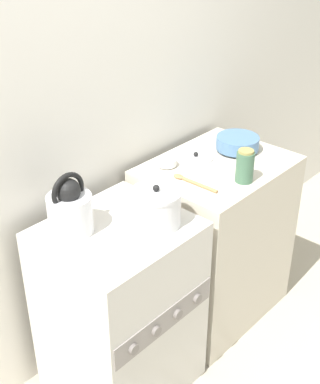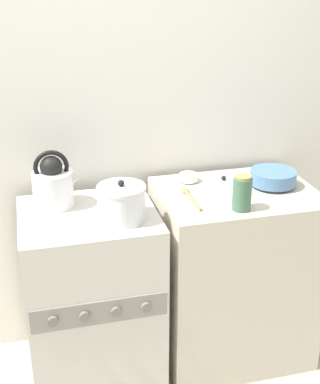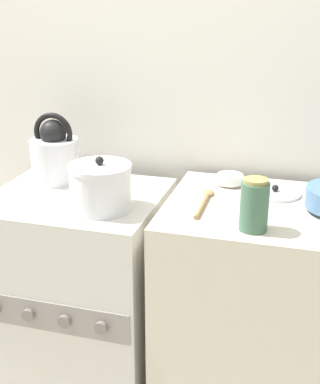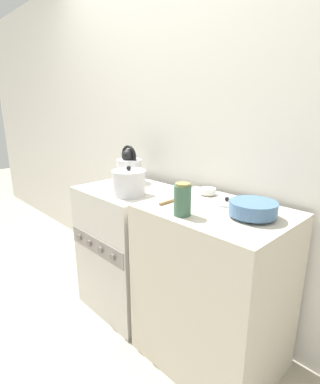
# 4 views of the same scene
# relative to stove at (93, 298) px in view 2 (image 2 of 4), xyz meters

# --- Properties ---
(wall_back) EXTENTS (7.00, 0.06, 2.50)m
(wall_back) POSITION_rel_stove_xyz_m (0.00, 0.37, 0.81)
(wall_back) COLOR silver
(wall_back) RESTS_ON ground_plane
(stove) EXTENTS (0.60, 0.56, 0.88)m
(stove) POSITION_rel_stove_xyz_m (0.00, 0.00, 0.00)
(stove) COLOR beige
(stove) RESTS_ON ground_plane
(counter) EXTENTS (0.73, 0.56, 0.90)m
(counter) POSITION_rel_stove_xyz_m (0.71, 0.02, 0.01)
(counter) COLOR beige
(counter) RESTS_ON ground_plane
(kettle) EXTENTS (0.22, 0.18, 0.26)m
(kettle) POSITION_rel_stove_xyz_m (-0.13, 0.12, 0.54)
(kettle) COLOR silver
(kettle) RESTS_ON stove
(cooking_pot) EXTENTS (0.21, 0.21, 0.18)m
(cooking_pot) POSITION_rel_stove_xyz_m (0.13, -0.10, 0.52)
(cooking_pot) COLOR silver
(cooking_pot) RESTS_ON stove
(enamel_bowl) EXTENTS (0.22, 0.22, 0.08)m
(enamel_bowl) POSITION_rel_stove_xyz_m (0.89, 0.04, 0.51)
(enamel_bowl) COLOR #4C729E
(enamel_bowl) RESTS_ON counter
(small_ceramic_bowl) EXTENTS (0.09, 0.09, 0.04)m
(small_ceramic_bowl) POSITION_rel_stove_xyz_m (0.52, 0.19, 0.49)
(small_ceramic_bowl) COLOR white
(small_ceramic_bowl) RESTS_ON counter
(storage_jar) EXTENTS (0.08, 0.08, 0.16)m
(storage_jar) POSITION_rel_stove_xyz_m (0.64, -0.18, 0.54)
(storage_jar) COLOR #3F664C
(storage_jar) RESTS_ON counter
(loose_pot_lid) EXTENTS (0.18, 0.18, 0.03)m
(loose_pot_lid) POSITION_rel_stove_xyz_m (0.68, 0.14, 0.47)
(loose_pot_lid) COLOR silver
(loose_pot_lid) RESTS_ON counter
(wooden_spoon) EXTENTS (0.04, 0.25, 0.02)m
(wooden_spoon) POSITION_rel_stove_xyz_m (0.46, -0.01, 0.47)
(wooden_spoon) COLOR #A37A4C
(wooden_spoon) RESTS_ON counter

